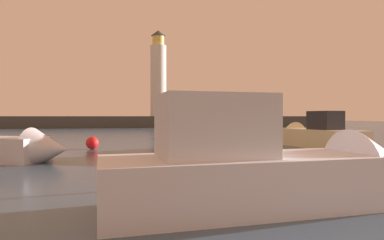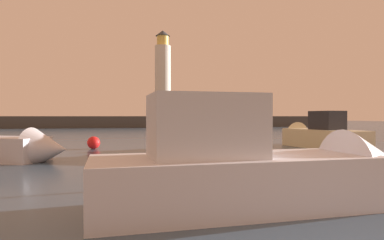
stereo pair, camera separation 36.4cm
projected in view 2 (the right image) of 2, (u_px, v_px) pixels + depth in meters
The scene contains 7 objects.
ground_plane at pixel (165, 137), 35.39m from camera, with size 220.00×220.00×0.00m, color #384C60.
breakwater at pixel (144, 122), 67.92m from camera, with size 75.24×7.00×2.22m, color #423F3D.
lighthouse at pixel (163, 76), 68.61m from camera, with size 3.22×3.22×17.51m.
motorboat_0 at pixel (313, 135), 24.23m from camera, with size 3.23×8.28×2.92m.
motorboat_2 at pixel (279, 170), 8.36m from camera, with size 8.73×2.76×3.21m.
motorboat_3 at pixel (198, 138), 20.97m from camera, with size 5.11×8.25×3.23m.
mooring_buoy at pixel (94, 143), 22.70m from camera, with size 0.85×0.85×0.85m, color red.
Camera 2 is at (-4.50, -1.93, 2.22)m, focal length 31.47 mm.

